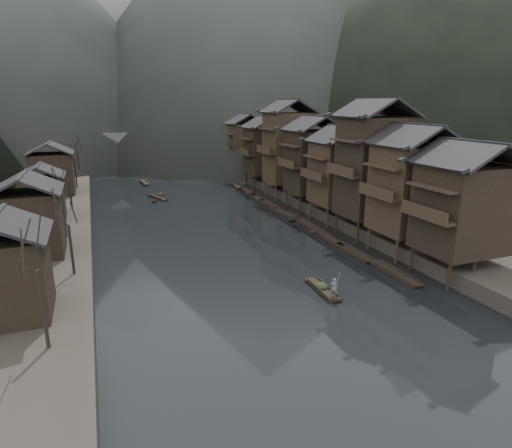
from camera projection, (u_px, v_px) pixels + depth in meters
name	position (u px, v px, depth m)	size (l,w,h in m)	color
water	(255.00, 270.00, 42.18)	(300.00, 300.00, 0.00)	black
right_bank	(343.00, 176.00, 89.83)	(40.00, 200.00, 1.80)	#2D2823
stilt_houses	(319.00, 151.00, 62.84)	(9.00, 67.60, 16.73)	black
left_houses	(38.00, 191.00, 51.68)	(8.10, 53.20, 8.73)	black
bare_trees	(70.00, 175.00, 56.88)	(3.81, 73.54, 7.61)	black
moored_sampans	(286.00, 214.00, 62.70)	(2.21, 54.08, 0.47)	black
midriver_boats	(151.00, 189.00, 79.95)	(2.91, 20.98, 0.45)	black
stone_bridge	(152.00, 148.00, 105.45)	(40.00, 6.00, 9.00)	#4C4C4F
hills	(129.00, 1.00, 180.05)	(320.00, 380.00, 124.41)	black
hero_sampan	(322.00, 289.00, 37.47)	(1.27, 4.98, 0.43)	black
cargo_heap	(321.00, 282.00, 37.52)	(1.09, 1.42, 0.65)	black
boatman	(334.00, 285.00, 35.65)	(0.64, 0.42, 1.74)	slate
bamboo_pole	(338.00, 258.00, 35.05)	(0.06, 0.06, 3.82)	#8C7A51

